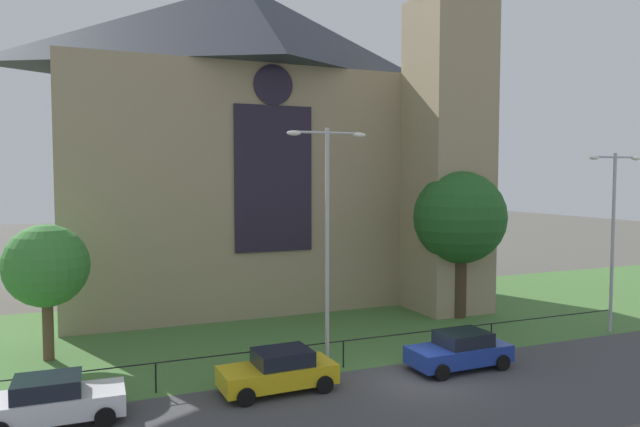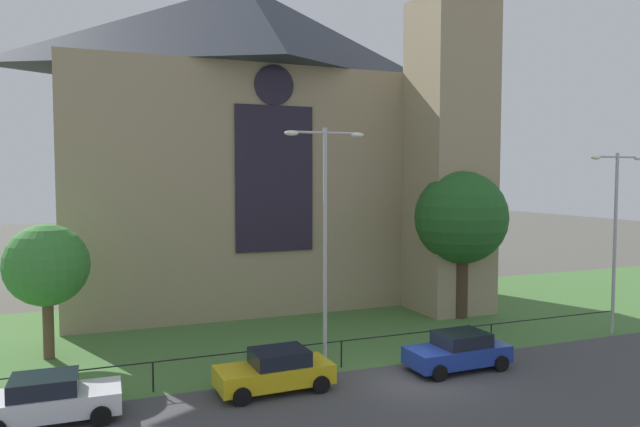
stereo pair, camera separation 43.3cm
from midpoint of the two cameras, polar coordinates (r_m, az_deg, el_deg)
name	(u,v)px [view 1 (the left image)]	position (r m, az deg, el deg)	size (l,w,h in m)	color
ground	(320,321)	(32.09, -0.40, -10.48)	(160.00, 160.00, 0.00)	#56544C
road_asphalt	(449,399)	(21.91, 11.92, -17.32)	(120.00, 8.00, 0.01)	#424244
grass_verge	(335,330)	(30.30, 1.03, -11.32)	(120.00, 20.00, 0.01)	#477538
church_building	(259,138)	(37.61, -6.32, 7.33)	(23.20, 16.20, 26.00)	tan
iron_railing	(343,344)	(24.40, 1.78, -12.66)	(29.85, 0.07, 1.13)	black
tree_right_near	(460,218)	(33.06, 13.15, -0.47)	(5.12, 5.12, 8.14)	#423021
tree_left_near	(46,266)	(27.37, -25.63, -4.69)	(3.51, 3.51, 5.81)	brown
streetlamp_near	(327,221)	(23.10, 0.18, -0.74)	(3.37, 0.26, 9.73)	#B2B2B7
streetlamp_far	(613,220)	(32.37, 26.44, -0.60)	(3.37, 0.26, 8.99)	#B2B2B7
parked_car_white	(53,400)	(21.15, -25.21, -16.23)	(4.23, 2.09, 1.51)	silver
parked_car_yellow	(279,371)	(22.03, -4.64, -15.09)	(4.26, 2.15, 1.51)	gold
parked_car_blue	(460,350)	(24.95, 13.03, -12.92)	(4.24, 2.11, 1.51)	#1E3899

